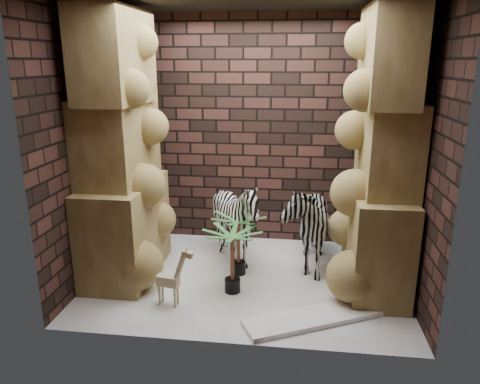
# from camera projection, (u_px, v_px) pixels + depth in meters

# --- Properties ---
(floor) EXTENTS (3.50, 3.50, 0.00)m
(floor) POSITION_uv_depth(u_px,v_px,m) (246.00, 279.00, 5.20)
(floor) COLOR white
(floor) RESTS_ON ground
(wall_back) EXTENTS (3.50, 0.00, 3.50)m
(wall_back) POSITION_uv_depth(u_px,v_px,m) (257.00, 133.00, 5.97)
(wall_back) COLOR black
(wall_back) RESTS_ON ground
(wall_front) EXTENTS (3.50, 0.00, 3.50)m
(wall_front) POSITION_uv_depth(u_px,v_px,m) (228.00, 180.00, 3.59)
(wall_front) COLOR black
(wall_front) RESTS_ON ground
(wall_left) EXTENTS (0.00, 3.00, 3.00)m
(wall_left) POSITION_uv_depth(u_px,v_px,m) (89.00, 147.00, 4.99)
(wall_left) COLOR black
(wall_left) RESTS_ON ground
(wall_right) EXTENTS (0.00, 3.00, 3.00)m
(wall_right) POSITION_uv_depth(u_px,v_px,m) (418.00, 155.00, 4.57)
(wall_right) COLOR black
(wall_right) RESTS_ON ground
(rock_pillar_left) EXTENTS (0.68, 1.30, 3.00)m
(rock_pillar_left) POSITION_uv_depth(u_px,v_px,m) (119.00, 147.00, 4.95)
(rock_pillar_left) COLOR tan
(rock_pillar_left) RESTS_ON floor
(rock_pillar_right) EXTENTS (0.58, 1.25, 3.00)m
(rock_pillar_right) POSITION_uv_depth(u_px,v_px,m) (384.00, 154.00, 4.61)
(rock_pillar_right) COLOR tan
(rock_pillar_right) RESTS_ON floor
(zebra_right) EXTENTS (0.60, 1.09, 1.28)m
(zebra_right) POSITION_uv_depth(u_px,v_px,m) (305.00, 215.00, 5.39)
(zebra_right) COLOR white
(zebra_right) RESTS_ON floor
(zebra_left) EXTENTS (1.12, 1.28, 1.00)m
(zebra_left) POSITION_uv_depth(u_px,v_px,m) (236.00, 225.00, 5.47)
(zebra_left) COLOR white
(zebra_left) RESTS_ON floor
(giraffe_toy) EXTENTS (0.36, 0.18, 0.67)m
(giraffe_toy) POSITION_uv_depth(u_px,v_px,m) (168.00, 274.00, 4.56)
(giraffe_toy) COLOR beige
(giraffe_toy) RESTS_ON floor
(palm_front) EXTENTS (0.36, 0.36, 0.74)m
(palm_front) POSITION_uv_depth(u_px,v_px,m) (238.00, 244.00, 5.22)
(palm_front) COLOR #2B6723
(palm_front) RESTS_ON floor
(palm_back) EXTENTS (0.36, 0.36, 0.73)m
(palm_back) POSITION_uv_depth(u_px,v_px,m) (232.00, 261.00, 4.81)
(palm_back) COLOR #2B6723
(palm_back) RESTS_ON floor
(surfboard) EXTENTS (1.41, 0.94, 0.05)m
(surfboard) POSITION_uv_depth(u_px,v_px,m) (315.00, 317.00, 4.36)
(surfboard) COLOR white
(surfboard) RESTS_ON floor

